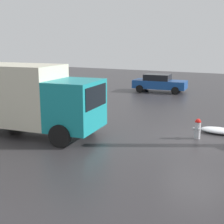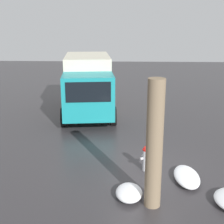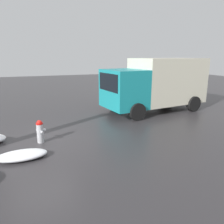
% 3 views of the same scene
% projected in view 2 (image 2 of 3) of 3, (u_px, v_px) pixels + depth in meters
% --- Properties ---
extents(ground_plane, '(60.00, 60.00, 0.00)m').
position_uv_depth(ground_plane, '(146.00, 170.00, 10.54)').
color(ground_plane, '#333033').
extents(fire_hydrant, '(0.36, 0.44, 0.87)m').
position_uv_depth(fire_hydrant, '(146.00, 158.00, 10.42)').
color(fire_hydrant, '#B7B7BC').
rests_on(fire_hydrant, ground_plane).
extents(tree_trunk, '(0.68, 0.45, 3.51)m').
position_uv_depth(tree_trunk, '(154.00, 145.00, 8.06)').
color(tree_trunk, '#7F6B51').
rests_on(tree_trunk, ground_plane).
extents(delivery_truck, '(6.36, 3.25, 3.07)m').
position_uv_depth(delivery_truck, '(88.00, 83.00, 16.71)').
color(delivery_truck, teal).
rests_on(delivery_truck, ground_plane).
extents(snow_pile_by_hydrant, '(1.57, 0.78, 0.26)m').
position_uv_depth(snow_pile_by_hydrant, '(187.00, 177.00, 9.83)').
color(snow_pile_by_hydrant, white).
rests_on(snow_pile_by_hydrant, ground_plane).
extents(snow_pile_by_tree, '(1.03, 0.76, 0.31)m').
position_uv_depth(snow_pile_by_tree, '(129.00, 193.00, 8.85)').
color(snow_pile_by_tree, white).
rests_on(snow_pile_by_tree, ground_plane).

